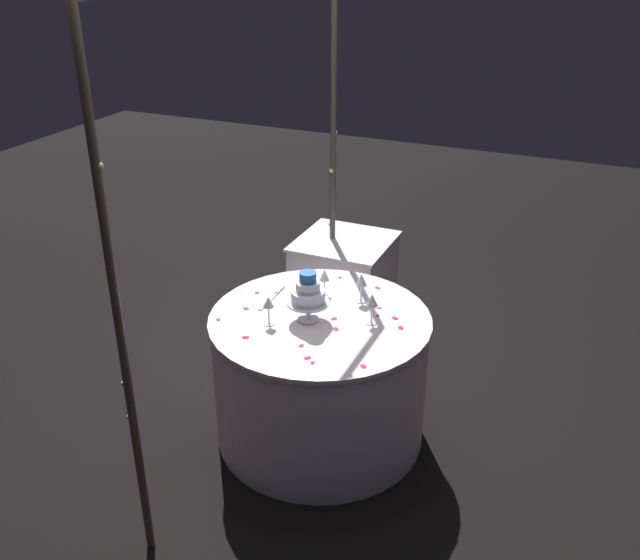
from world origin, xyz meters
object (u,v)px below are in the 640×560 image
wine_glass_1 (361,281)px  wine_glass_0 (324,276)px  decorative_arch (249,159)px  wine_glass_2 (372,302)px  side_table (344,288)px  tiered_cake (308,294)px  main_table (320,377)px  wine_glass_3 (268,304)px  cake_knife (273,296)px

wine_glass_1 → wine_glass_0: bearing=88.9°
decorative_arch → wine_glass_0: bearing=-49.4°
wine_glass_1 → wine_glass_2: bearing=-146.1°
side_table → decorative_arch: bearing=175.2°
wine_glass_1 → decorative_arch: bearing=115.9°
tiered_cake → wine_glass_0: bearing=7.8°
decorative_arch → wine_glass_2: 0.92m
main_table → tiered_cake: tiered_cake is taller
decorative_arch → side_table: decorative_arch is taller
main_table → wine_glass_3: wine_glass_3 is taller
side_table → wine_glass_3: (-1.21, -0.08, 0.50)m
decorative_arch → wine_glass_1: decorative_arch is taller
wine_glass_3 → wine_glass_2: bearing=-65.3°
main_table → cake_knife: size_ratio=3.89×
cake_knife → side_table: bearing=-2.1°
decorative_arch → wine_glass_1: size_ratio=14.42×
tiered_cake → wine_glass_3: (-0.12, 0.16, -0.04)m
wine_glass_0 → cake_knife: 0.30m
side_table → wine_glass_1: bearing=-152.5°
wine_glass_1 → side_table: bearing=27.5°
wine_glass_2 → cake_knife: bearing=84.8°
tiered_cake → wine_glass_1: (0.30, -0.17, -0.03)m
tiered_cake → cake_knife: (0.15, 0.28, -0.15)m
decorative_arch → tiered_cake: 0.72m
decorative_arch → main_table: (-0.00, -0.38, -1.16)m
decorative_arch → wine_glass_1: bearing=-64.1°
wine_glass_0 → cake_knife: wine_glass_0 is taller
wine_glass_2 → tiered_cake: bearing=108.2°
wine_glass_1 → wine_glass_3: bearing=140.8°
wine_glass_0 → wine_glass_1: wine_glass_1 is taller
decorative_arch → side_table: size_ratio=3.31×
side_table → cake_knife: cake_knife is taller
side_table → tiered_cake: size_ratio=2.63×
tiered_cake → wine_glass_3: bearing=125.3°
main_table → wine_glass_3: bearing=128.7°
decorative_arch → tiered_cake: (-0.05, -0.33, -0.64)m
side_table → cake_knife: 1.02m
tiered_cake → wine_glass_2: 0.32m
wine_glass_0 → wine_glass_3: wine_glass_3 is taller
tiered_cake → wine_glass_2: bearing=-71.8°
side_table → wine_glass_2: 1.25m
side_table → wine_glass_3: size_ratio=4.61×
wine_glass_1 → cake_knife: bearing=107.5°
wine_glass_0 → wine_glass_1: (-0.00, -0.21, 0.02)m
main_table → wine_glass_1: wine_glass_1 is taller
wine_glass_1 → wine_glass_3: size_ratio=1.06×
decorative_arch → cake_knife: decorative_arch is taller
tiered_cake → wine_glass_2: tiered_cake is taller
main_table → wine_glass_2: bearing=-79.2°
wine_glass_0 → decorative_arch: bearing=130.6°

